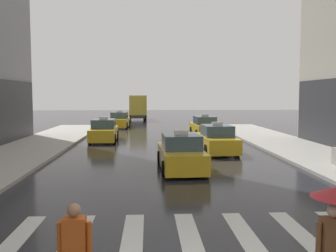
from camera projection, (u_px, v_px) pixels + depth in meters
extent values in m
cube|color=silver|center=(20.00, 235.00, 8.89)|extent=(0.50, 2.80, 0.01)
cube|color=silver|center=(77.00, 234.00, 8.96)|extent=(0.50, 2.80, 0.01)
cube|color=silver|center=(133.00, 233.00, 9.03)|extent=(0.50, 2.80, 0.01)
cube|color=silver|center=(188.00, 232.00, 9.10)|extent=(0.50, 2.80, 0.01)
cube|color=silver|center=(243.00, 231.00, 9.17)|extent=(0.50, 2.80, 0.01)
cube|color=silver|center=(296.00, 230.00, 9.24)|extent=(0.50, 2.80, 0.01)
cube|color=gold|center=(181.00, 157.00, 16.71)|extent=(1.99, 4.57, 0.84)
cube|color=#384C5B|center=(181.00, 141.00, 16.55)|extent=(1.69, 2.16, 0.64)
cube|color=silver|center=(181.00, 132.00, 16.52)|extent=(0.61, 0.26, 0.18)
cylinder|color=black|center=(160.00, 158.00, 17.99)|extent=(0.25, 0.67, 0.66)
cylinder|color=black|center=(195.00, 157.00, 18.15)|extent=(0.25, 0.67, 0.66)
cylinder|color=black|center=(165.00, 169.00, 15.31)|extent=(0.25, 0.67, 0.66)
cylinder|color=black|center=(205.00, 168.00, 15.47)|extent=(0.25, 0.67, 0.66)
cube|color=#F2EAB2|center=(163.00, 149.00, 18.90)|extent=(0.20, 0.05, 0.14)
cube|color=#F2EAB2|center=(187.00, 149.00, 19.02)|extent=(0.20, 0.05, 0.14)
cube|color=gold|center=(216.00, 143.00, 21.85)|extent=(1.99, 4.57, 0.84)
cube|color=#384C5B|center=(217.00, 131.00, 21.69)|extent=(1.69, 2.17, 0.64)
cube|color=silver|center=(217.00, 124.00, 21.66)|extent=(0.61, 0.27, 0.18)
cylinder|color=black|center=(198.00, 144.00, 23.13)|extent=(0.25, 0.67, 0.66)
cylinder|color=black|center=(225.00, 144.00, 23.29)|extent=(0.25, 0.67, 0.66)
cylinder|color=black|center=(207.00, 150.00, 20.45)|extent=(0.25, 0.67, 0.66)
cylinder|color=black|center=(237.00, 150.00, 20.61)|extent=(0.25, 0.67, 0.66)
cube|color=#F2EAB2|center=(199.00, 138.00, 24.04)|extent=(0.20, 0.05, 0.14)
cube|color=#F2EAB2|center=(218.00, 138.00, 24.16)|extent=(0.20, 0.05, 0.14)
cube|color=gold|center=(104.00, 134.00, 27.18)|extent=(1.89, 4.53, 0.84)
cube|color=#384C5B|center=(104.00, 124.00, 27.02)|extent=(1.64, 2.13, 0.64)
cube|color=silver|center=(104.00, 118.00, 26.99)|extent=(0.60, 0.25, 0.18)
cylinder|color=black|center=(94.00, 135.00, 28.48)|extent=(0.23, 0.66, 0.66)
cylinder|color=black|center=(117.00, 135.00, 28.60)|extent=(0.23, 0.66, 0.66)
cylinder|color=black|center=(90.00, 139.00, 25.80)|extent=(0.23, 0.66, 0.66)
cylinder|color=black|center=(114.00, 139.00, 25.92)|extent=(0.23, 0.66, 0.66)
cube|color=#F2EAB2|center=(99.00, 130.00, 29.39)|extent=(0.20, 0.04, 0.14)
cube|color=#F2EAB2|center=(115.00, 130.00, 29.48)|extent=(0.20, 0.04, 0.14)
cube|color=yellow|center=(204.00, 129.00, 30.90)|extent=(2.04, 4.59, 0.84)
cube|color=#384C5B|center=(205.00, 120.00, 30.74)|extent=(1.71, 2.18, 0.64)
cube|color=silver|center=(205.00, 115.00, 30.71)|extent=(0.61, 0.27, 0.18)
cylinder|color=black|center=(191.00, 130.00, 32.17)|extent=(0.26, 0.67, 0.66)
cylinder|color=black|center=(211.00, 130.00, 32.35)|extent=(0.26, 0.67, 0.66)
cylinder|color=black|center=(197.00, 134.00, 29.50)|extent=(0.26, 0.67, 0.66)
cylinder|color=black|center=(218.00, 133.00, 29.68)|extent=(0.26, 0.67, 0.66)
cube|color=#F2EAB2|center=(192.00, 126.00, 33.08)|extent=(0.20, 0.05, 0.14)
cube|color=#F2EAB2|center=(206.00, 126.00, 33.22)|extent=(0.20, 0.05, 0.14)
cube|color=gold|center=(120.00, 122.00, 38.83)|extent=(2.00, 4.57, 0.84)
cube|color=#384C5B|center=(119.00, 115.00, 38.67)|extent=(1.69, 2.17, 0.64)
cube|color=silver|center=(119.00, 111.00, 38.63)|extent=(0.61, 0.27, 0.18)
cylinder|color=black|center=(113.00, 123.00, 40.18)|extent=(0.25, 0.67, 0.66)
cylinder|color=black|center=(129.00, 123.00, 40.20)|extent=(0.25, 0.67, 0.66)
cylinder|color=black|center=(110.00, 125.00, 37.49)|extent=(0.25, 0.67, 0.66)
cylinder|color=black|center=(126.00, 125.00, 37.51)|extent=(0.25, 0.67, 0.66)
cube|color=#F2EAB2|center=(116.00, 120.00, 41.08)|extent=(0.20, 0.05, 0.14)
cube|color=#F2EAB2|center=(128.00, 120.00, 41.09)|extent=(0.20, 0.05, 0.14)
cube|color=#2D2D2D|center=(138.00, 115.00, 50.22)|extent=(2.09, 6.67, 0.40)
cube|color=silver|center=(137.00, 106.00, 53.39)|extent=(2.18, 1.89, 2.10)
cube|color=#384C5B|center=(137.00, 103.00, 54.27)|extent=(1.89, 0.12, 0.95)
cube|color=gold|center=(138.00, 105.00, 49.21)|extent=(2.41, 4.89, 2.50)
cylinder|color=black|center=(130.00, 116.00, 53.21)|extent=(0.32, 0.91, 0.90)
cylinder|color=black|center=(144.00, 116.00, 53.40)|extent=(0.32, 0.91, 0.90)
cylinder|color=black|center=(130.00, 118.00, 48.71)|extent=(0.32, 0.91, 0.90)
cylinder|color=black|center=(145.00, 118.00, 48.90)|extent=(0.32, 0.91, 0.90)
cube|color=brown|center=(333.00, 236.00, 5.88)|extent=(0.36, 0.24, 0.60)
sphere|color=beige|center=(334.00, 210.00, 5.85)|extent=(0.22, 0.22, 0.22)
cylinder|color=brown|center=(319.00, 240.00, 5.88)|extent=(0.09, 0.09, 0.55)
cube|color=#BF5119|center=(74.00, 236.00, 5.90)|extent=(0.36, 0.24, 0.60)
sphere|color=#9E7051|center=(74.00, 210.00, 5.86)|extent=(0.22, 0.22, 0.22)
cylinder|color=#BF5119|center=(60.00, 239.00, 5.89)|extent=(0.09, 0.09, 0.55)
cylinder|color=#BF5119|center=(89.00, 239.00, 5.91)|extent=(0.09, 0.09, 0.55)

